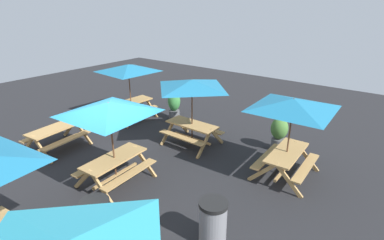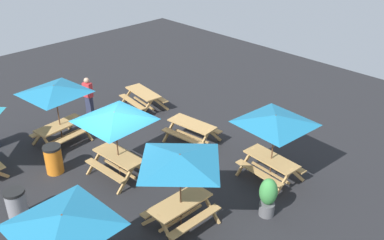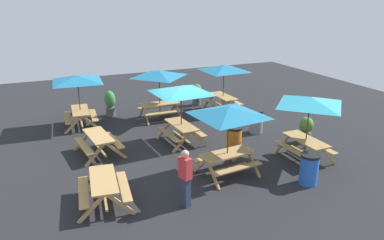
{
  "view_description": "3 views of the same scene",
  "coord_description": "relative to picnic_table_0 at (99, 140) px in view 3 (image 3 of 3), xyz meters",
  "views": [
    {
      "loc": [
        -4.17,
        -5.93,
        4.62
      ],
      "look_at": [
        3.26,
        -0.2,
        0.9
      ],
      "focal_mm": 28.0,
      "sensor_mm": 36.0,
      "label": 1
    },
    {
      "loc": [
        10.04,
        -6.39,
        8.13
      ],
      "look_at": [
        0.25,
        3.17,
        0.9
      ],
      "focal_mm": 40.0,
      "sensor_mm": 36.0,
      "label": 2
    },
    {
      "loc": [
        -12.62,
        5.11,
        5.59
      ],
      "look_at": [
        0.06,
        -0.43,
        0.9
      ],
      "focal_mm": 35.0,
      "sensor_mm": 36.0,
      "label": 3
    }
  ],
  "objects": [
    {
      "name": "picnic_table_7",
      "position": [
        -3.33,
        -6.58,
        1.43
      ],
      "size": [
        2.01,
        2.01,
        2.34
      ],
      "rotation": [
        0.0,
        0.0,
        0.01
      ],
      "color": "tan",
      "rests_on": "ground"
    },
    {
      "name": "trash_bin_blue",
      "position": [
        -4.82,
        -5.5,
        -0.07
      ],
      "size": [
        0.59,
        0.59,
        0.98
      ],
      "color": "blue",
      "rests_on": "ground"
    },
    {
      "name": "picnic_table_3",
      "position": [
        3.01,
        -6.69,
        1.43
      ],
      "size": [
        2.83,
        2.83,
        2.34
      ],
      "rotation": [
        0.0,
        0.0,
        0.04
      ],
      "color": "tan",
      "rests_on": "ground"
    },
    {
      "name": "potted_plant_2",
      "position": [
        4.43,
        -5.88,
        0.06
      ],
      "size": [
        0.56,
        0.56,
        1.14
      ],
      "color": "#59595B",
      "rests_on": "ground"
    },
    {
      "name": "person_standing",
      "position": [
        -4.48,
        -1.53,
        0.32
      ],
      "size": [
        0.41,
        0.31,
        1.67
      ],
      "rotation": [
        0.0,
        0.0,
        0.29
      ],
      "color": "#2D334C",
      "rests_on": "ground"
    },
    {
      "name": "picnic_table_6",
      "position": [
        3.42,
        0.17,
        1.43
      ],
      "size": [
        2.82,
        2.82,
        2.34
      ],
      "rotation": [
        0.0,
        0.0,
        -0.07
      ],
      "color": "tan",
      "rests_on": "ground"
    },
    {
      "name": "trash_bin_gray",
      "position": [
        -0.34,
        -6.48,
        -0.07
      ],
      "size": [
        0.59,
        0.59,
        0.98
      ],
      "color": "gray",
      "rests_on": "ground"
    },
    {
      "name": "potted_plant_0",
      "position": [
        4.43,
        -1.34,
        0.09
      ],
      "size": [
        0.51,
        0.51,
        1.23
      ],
      "color": "#59595B",
      "rests_on": "ground"
    },
    {
      "name": "picnic_table_2",
      "position": [
        -0.13,
        -3.18,
        1.43
      ],
      "size": [
        2.82,
        2.82,
        2.34
      ],
      "rotation": [
        0.0,
        0.0,
        0.06
      ],
      "color": "tan",
      "rests_on": "ground"
    },
    {
      "name": "picnic_table_5",
      "position": [
        -3.28,
        -3.48,
        1.43
      ],
      "size": [
        2.81,
        2.81,
        2.34
      ],
      "rotation": [
        0.0,
        0.0,
        1.68
      ],
      "color": "tan",
      "rests_on": "ground"
    },
    {
      "name": "ground_plane",
      "position": [
        -0.25,
        -3.17,
        -0.56
      ],
      "size": [
        28.31,
        28.31,
        0.0
      ],
      "primitive_type": "plane",
      "color": "#232326",
      "rests_on": "ground"
    },
    {
      "name": "trash_bin_orange",
      "position": [
        -1.75,
        -4.61,
        -0.07
      ],
      "size": [
        0.59,
        0.59,
        0.98
      ],
      "color": "orange",
      "rests_on": "ground"
    },
    {
      "name": "potted_plant_1",
      "position": [
        -2.02,
        -7.69,
        0.0
      ],
      "size": [
        0.55,
        0.55,
        1.03
      ],
      "color": "#59595B",
      "rests_on": "ground"
    },
    {
      "name": "picnic_table_4",
      "position": [
        -3.46,
        0.49,
        0.0
      ],
      "size": [
        1.95,
        1.71,
        0.81
      ],
      "rotation": [
        0.0,
        0.0,
        -0.12
      ],
      "color": "tan",
      "rests_on": "ground"
    },
    {
      "name": "picnic_table_1",
      "position": [
        3.01,
        -3.37,
        1.43
      ],
      "size": [
        2.02,
        2.02,
        2.34
      ],
      "rotation": [
        0.0,
        0.0,
        1.56
      ],
      "color": "tan",
      "rests_on": "ground"
    },
    {
      "name": "picnic_table_0",
      "position": [
        0.0,
        0.0,
        0.0
      ],
      "size": [
        1.94,
        1.7,
        0.81
      ],
      "rotation": [
        0.0,
        0.0,
        0.11
      ],
      "color": "tan",
      "rests_on": "ground"
    }
  ]
}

